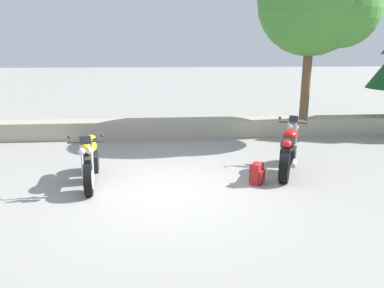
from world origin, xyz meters
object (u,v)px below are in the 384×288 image
motorcycle_yellow_near_left (90,160)px  leafy_tree_far_left (319,3)px  motorcycle_red_centre (289,151)px  rider_backpack (257,173)px

motorcycle_yellow_near_left → leafy_tree_far_left: size_ratio=0.39×
leafy_tree_far_left → motorcycle_yellow_near_left: bearing=-148.8°
motorcycle_yellow_near_left → leafy_tree_far_left: bearing=31.2°
motorcycle_red_centre → leafy_tree_far_left: bearing=61.1°
rider_backpack → leafy_tree_far_left: (2.82, 4.16, 3.82)m
motorcycle_yellow_near_left → rider_backpack: 3.46m
motorcycle_yellow_near_left → motorcycle_red_centre: 4.35m
motorcycle_yellow_near_left → leafy_tree_far_left: leafy_tree_far_left is taller
motorcycle_red_centre → rider_backpack: 1.18m
motorcycle_yellow_near_left → rider_backpack: bearing=-6.3°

